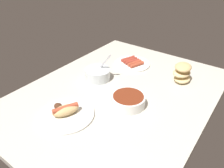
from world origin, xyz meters
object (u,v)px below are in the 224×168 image
at_px(bowl_chili, 128,100).
at_px(bowl_coleslaw, 98,74).
at_px(plate_hotdog_assembled, 66,113).
at_px(plate_sausages, 132,63).
at_px(bread_stack, 182,73).

distance_m(bowl_chili, bowl_coleslaw, 0.29).
xyz_separation_m(bowl_chili, plate_hotdog_assembled, (-0.23, 0.19, -0.01)).
relative_size(bowl_chili, plate_hotdog_assembled, 0.65).
bearing_deg(plate_hotdog_assembled, bowl_coleslaw, 14.75).
xyz_separation_m(plate_sausages, bowl_chili, (-0.38, -0.21, 0.02)).
bearing_deg(bowl_coleslaw, bowl_chili, -110.92).
xyz_separation_m(plate_hotdog_assembled, bread_stack, (0.60, -0.31, 0.04)).
height_order(bowl_chili, plate_hotdog_assembled, plate_hotdog_assembled).
bearing_deg(plate_sausages, plate_hotdog_assembled, -177.75).
bearing_deg(bread_stack, bowl_coleslaw, 123.27).
bearing_deg(bowl_chili, bowl_coleslaw, 69.08).
height_order(bowl_coleslaw, bread_stack, bowl_coleslaw).
bearing_deg(plate_sausages, bowl_chili, -150.98).
bearing_deg(bowl_coleslaw, bread_stack, -56.73).
xyz_separation_m(bowl_chili, bowl_coleslaw, (0.11, 0.27, 0.01)).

